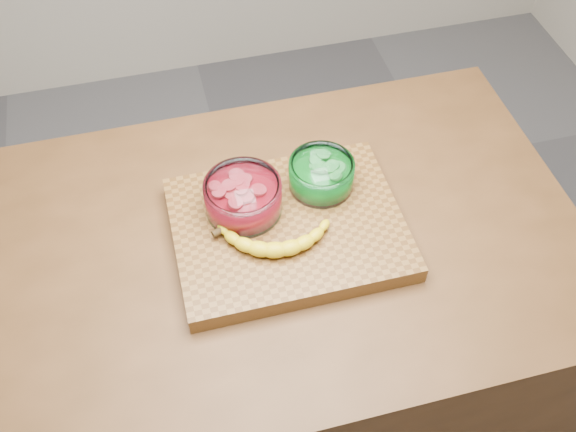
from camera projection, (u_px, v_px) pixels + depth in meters
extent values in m
plane|color=#5B5A5F|center=(288.00, 409.00, 1.99)|extent=(3.50, 3.50, 0.00)
cube|color=#513218|center=(288.00, 341.00, 1.64)|extent=(1.20, 0.80, 0.90)
cube|color=brown|center=(288.00, 229.00, 1.28)|extent=(0.45, 0.35, 0.04)
cylinder|color=white|center=(243.00, 197.00, 1.25)|extent=(0.15, 0.15, 0.07)
cylinder|color=red|center=(243.00, 200.00, 1.26)|extent=(0.13, 0.13, 0.04)
cylinder|color=#FF5060|center=(243.00, 191.00, 1.24)|extent=(0.12, 0.12, 0.02)
cylinder|color=white|center=(321.00, 174.00, 1.30)|extent=(0.13, 0.13, 0.06)
cylinder|color=#119925|center=(321.00, 177.00, 1.31)|extent=(0.11, 0.11, 0.04)
cylinder|color=#6FED74|center=(322.00, 168.00, 1.28)|extent=(0.11, 0.11, 0.02)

